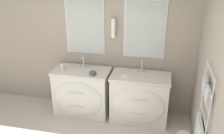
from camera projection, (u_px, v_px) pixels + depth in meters
name	position (u px, v px, depth m)	size (l,w,h in m)	color
wall_back	(99.00, 41.00, 4.44)	(5.02, 0.15, 2.60)	#9E9384
wall_right	(210.00, 79.00, 3.04)	(0.13, 4.12, 2.60)	#9E9384
vanity_left	(82.00, 92.00, 4.50)	(1.00, 0.59, 0.86)	silver
vanity_right	(139.00, 98.00, 4.29)	(1.00, 0.59, 0.86)	silver
faucet_left	(83.00, 62.00, 4.43)	(0.17, 0.13, 0.22)	silver
faucet_right	(142.00, 67.00, 4.23)	(0.17, 0.13, 0.22)	silver
toiletry_bottle	(62.00, 67.00, 4.32)	(0.06, 0.06, 0.16)	silver
amenity_bowl	(93.00, 73.00, 4.17)	(0.12, 0.12, 0.07)	#4C4742
soap_dish	(125.00, 76.00, 4.09)	(0.12, 0.08, 0.04)	white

